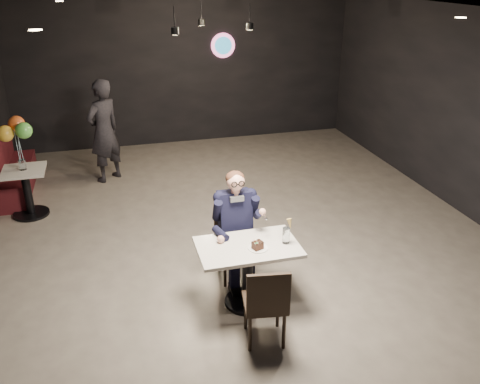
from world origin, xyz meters
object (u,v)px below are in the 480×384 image
object	(u,v)px
main_table	(248,275)
side_table	(28,192)
chair_far	(235,244)
seated_man	(235,225)
booth_bench	(14,166)
passerby	(104,131)
sundae_glass	(286,235)
chair_near	(265,301)
balloon_vase	(22,165)

from	to	relation	value
main_table	side_table	world-z (taller)	side_table
chair_far	seated_man	distance (m)	0.26
booth_bench	main_table	bearing A→B (deg)	-54.04
seated_man	passerby	xyz separation A→B (m)	(-1.40, 3.60, 0.18)
seated_man	passerby	distance (m)	3.87
main_table	sundae_glass	world-z (taller)	sundae_glass
sundae_glass	side_table	distance (m)	4.33
side_table	passerby	bearing A→B (deg)	43.52
side_table	main_table	bearing A→B (deg)	-49.08
seated_man	chair_far	bearing A→B (deg)	0.00
sundae_glass	passerby	distance (m)	4.58
chair_far	seated_man	xyz separation A→B (m)	(0.00, 0.00, 0.26)
main_table	chair_near	size ratio (longest dim) A/B	1.20
booth_bench	balloon_vase	distance (m)	1.11
chair_near	sundae_glass	world-z (taller)	sundae_glass
passerby	main_table	bearing A→B (deg)	69.27
chair_near	side_table	world-z (taller)	chair_near
chair_near	booth_bench	world-z (taller)	same
chair_near	seated_man	world-z (taller)	seated_man
chair_far	passerby	bearing A→B (deg)	111.28
chair_far	chair_near	bearing A→B (deg)	-90.00
chair_far	side_table	world-z (taller)	chair_far
chair_far	chair_near	xyz separation A→B (m)	(0.00, -1.17, 0.00)
chair_far	passerby	distance (m)	3.89
main_table	side_table	bearing A→B (deg)	130.92
balloon_vase	chair_far	bearing A→B (deg)	-43.31
chair_far	booth_bench	size ratio (longest dim) A/B	0.50
booth_bench	passerby	size ratio (longest dim) A/B	1.02
side_table	booth_bench	bearing A→B (deg)	106.70
main_table	chair_far	world-z (taller)	chair_far
booth_bench	passerby	bearing A→B (deg)	5.47
main_table	seated_man	world-z (taller)	seated_man
sundae_glass	booth_bench	bearing A→B (deg)	129.33
sundae_glass	side_table	world-z (taller)	sundae_glass
main_table	balloon_vase	size ratio (longest dim) A/B	7.11
seated_man	sundae_glass	distance (m)	0.74
seated_man	passerby	bearing A→B (deg)	111.28
seated_man	passerby	world-z (taller)	passerby
seated_man	chair_near	bearing A→B (deg)	-90.00
main_table	seated_man	xyz separation A→B (m)	(0.00, 0.55, 0.34)
sundae_glass	chair_near	bearing A→B (deg)	-126.03
chair_far	balloon_vase	size ratio (longest dim) A/B	5.95
side_table	passerby	distance (m)	1.74
chair_far	booth_bench	bearing A→B (deg)	130.06
chair_far	chair_near	world-z (taller)	same
chair_far	sundae_glass	xyz separation A→B (m)	(0.42, -0.60, 0.38)
chair_near	booth_bench	xyz separation A→B (m)	(-2.91, 4.63, 0.00)
balloon_vase	passerby	distance (m)	1.66
booth_bench	balloon_vase	world-z (taller)	booth_bench
booth_bench	side_table	distance (m)	1.05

